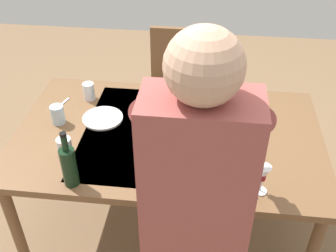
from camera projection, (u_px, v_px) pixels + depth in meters
The scene contains 16 objects.
ground_plane at pixel (168, 222), 2.64m from camera, with size 6.00×6.00×0.00m, color #846647.
dining_table at pixel (168, 143), 2.24m from camera, with size 1.67×1.01×0.73m.
chair_near at pixel (176, 82), 3.03m from camera, with size 0.40×0.40×0.91m.
person_server at pixel (195, 218), 1.44m from camera, with size 0.42×0.61×1.69m.
wine_bottle at pixel (69, 165), 1.83m from camera, with size 0.07×0.07×0.30m.
wine_glass_left at pixel (263, 175), 1.79m from camera, with size 0.07×0.07×0.15m.
wine_glass_right at pixel (242, 130), 2.05m from camera, with size 0.07×0.07×0.15m.
water_cup_near_left at pixel (152, 127), 2.15m from camera, with size 0.07×0.07×0.11m, color silver.
water_cup_near_right at pixel (64, 146), 2.04m from camera, with size 0.08×0.08×0.09m, color silver.
water_cup_far_left at pixel (89, 91), 2.45m from camera, with size 0.07×0.07×0.11m, color silver.
water_cup_far_right at pixel (58, 115), 2.25m from camera, with size 0.08×0.08×0.11m, color silver.
serving_bowl_pasta at pixel (208, 120), 2.24m from camera, with size 0.30×0.30×0.07m.
dinner_plate_near at pixel (103, 118), 2.30m from camera, with size 0.23×0.23×0.01m, color silver.
dinner_plate_far at pixel (213, 177), 1.92m from camera, with size 0.23×0.23×0.01m, color silver.
table_knife at pixel (169, 99), 2.47m from camera, with size 0.01×0.20×0.01m, color silver.
table_fork at pixel (60, 106), 2.41m from camera, with size 0.01×0.18×0.01m, color silver.
Camera 1 is at (-0.20, 1.73, 2.08)m, focal length 43.28 mm.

